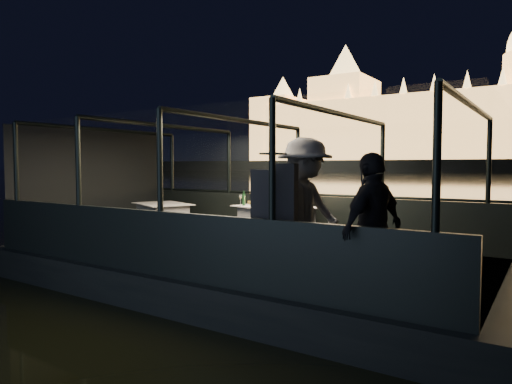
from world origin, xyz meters
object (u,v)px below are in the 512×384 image
Objects in this scene: chair_port_right at (299,220)px; person_woman_coral at (298,205)px; chair_port_left at (265,219)px; wine_bottle at (244,198)px; coat_stand at (273,217)px; passenger_stripe at (305,217)px; dining_table_central at (276,226)px; person_man_maroon at (273,203)px; dining_table_aft at (163,218)px; passenger_dark at (373,228)px.

person_woman_coral reaches higher than chair_port_right.
wine_bottle is (-0.07, -0.64, 0.47)m from chair_port_left.
coat_stand is 0.58m from passenger_stripe.
passenger_stripe reaches higher than person_woman_coral.
chair_port_left is at bearing 139.20° from dining_table_central.
passenger_stripe reaches higher than person_man_maroon.
wine_bottle is (-0.60, -0.19, 0.53)m from dining_table_central.
dining_table_aft is 2.28m from wine_bottle.
wine_bottle is at bearing -108.92° from passenger_dark.
chair_port_left is at bearing -173.53° from person_woman_coral.
passenger_stripe is at bearing 75.42° from coat_stand.
coat_stand is 3.19m from wine_bottle.
dining_table_aft is 2.37m from chair_port_left.
chair_port_right is at bearing 47.63° from passenger_stripe.
chair_port_right is (2.98, 0.74, 0.06)m from dining_table_aft.
chair_port_left reaches higher than chair_port_right.
person_man_maroon reaches higher than dining_table_central.
chair_port_left is (2.29, 0.58, 0.06)m from dining_table_aft.
dining_table_aft is 0.88× the size of person_woman_coral.
person_man_maroon is (0.03, 0.27, 0.30)m from chair_port_left.
coat_stand reaches higher than dining_table_aft.
coat_stand is (4.32, -2.45, 0.51)m from dining_table_aft.
dining_table_aft is at bearing -136.52° from person_man_maroon.
coat_stand is at bearing -57.79° from chair_port_left.
person_woman_coral is (0.08, 0.72, 0.36)m from dining_table_central.
coat_stand is at bearing -176.28° from passenger_stripe.
dining_table_aft is 1.58× the size of chair_port_right.
passenger_dark is at bearing -96.41° from passenger_stripe.
wine_bottle is at bearing -144.44° from person_woman_coral.
dining_table_central is 1.72× the size of chair_port_right.
chair_port_left reaches higher than dining_table_central.
dining_table_aft is at bearing 178.53° from wine_bottle.
dining_table_aft is at bearing -167.15° from chair_port_left.
dining_table_aft is at bearing 85.29° from passenger_stripe.
wine_bottle reaches higher than dining_table_central.
person_man_maroon is (-0.57, -0.00, 0.00)m from person_woman_coral.
passenger_dark is 5.90× the size of wine_bottle.
passenger_dark is (2.74, -2.53, 0.47)m from dining_table_central.
chair_port_right reaches higher than dining_table_aft.
person_woman_coral is 4.20m from passenger_dark.
coat_stand reaches higher than chair_port_right.
person_woman_coral is 1.03× the size of person_man_maroon.
coat_stand is (2.03, -3.04, 0.45)m from chair_port_left.
passenger_stripe is at bearing -76.11° from chair_port_right.
dining_table_aft is 3.04m from person_woman_coral.
person_woman_coral is (0.60, 0.27, 0.30)m from chair_port_left.
wine_bottle is at bearing 131.22° from coat_stand.
wine_bottle is (-0.67, -0.92, 0.17)m from person_woman_coral.
wine_bottle is (2.22, -0.06, 0.53)m from dining_table_aft.
person_man_maroon is at bearing 124.28° from dining_table_central.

